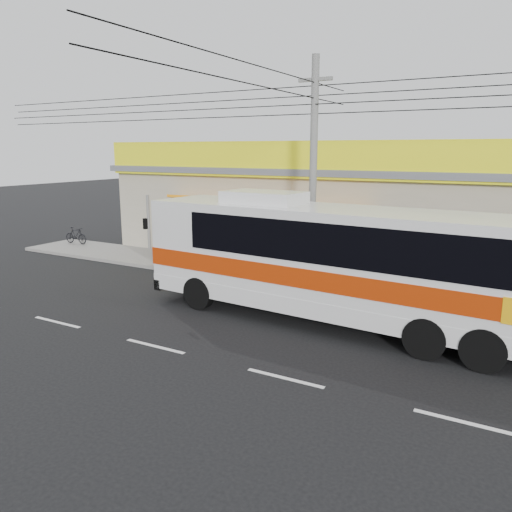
# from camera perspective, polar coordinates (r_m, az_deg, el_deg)

# --- Properties ---
(ground) EXTENTS (120.00, 120.00, 0.00)m
(ground) POSITION_cam_1_polar(r_m,az_deg,el_deg) (16.13, -5.60, -7.30)
(ground) COLOR black
(ground) RESTS_ON ground
(sidewalk) EXTENTS (30.00, 3.20, 0.15)m
(sidewalk) POSITION_cam_1_polar(r_m,az_deg,el_deg) (21.08, 3.78, -2.39)
(sidewalk) COLOR slate
(sidewalk) RESTS_ON ground
(lane_markings) EXTENTS (50.00, 0.12, 0.01)m
(lane_markings) POSITION_cam_1_polar(r_m,az_deg,el_deg) (14.29, -11.44, -10.09)
(lane_markings) COLOR silver
(lane_markings) RESTS_ON ground
(storefront_building) EXTENTS (22.60, 9.20, 5.70)m
(storefront_building) POSITION_cam_1_polar(r_m,az_deg,el_deg) (25.70, 9.23, 5.15)
(storefront_building) COLOR #A8A087
(storefront_building) RESTS_ON ground
(coach_bus) EXTENTS (13.13, 3.58, 4.00)m
(coach_bus) POSITION_cam_1_polar(r_m,az_deg,el_deg) (15.30, 10.12, -0.16)
(coach_bus) COLOR silver
(coach_bus) RESTS_ON ground
(motorbike_red) EXTENTS (1.75, 0.83, 0.88)m
(motorbike_red) POSITION_cam_1_polar(r_m,az_deg,el_deg) (23.14, -9.22, 0.10)
(motorbike_red) COLOR maroon
(motorbike_red) RESTS_ON sidewalk
(motorbike_dark) EXTENTS (1.57, 0.49, 0.94)m
(motorbike_dark) POSITION_cam_1_polar(r_m,az_deg,el_deg) (29.66, -19.89, 2.22)
(motorbike_dark) COLOR black
(motorbike_dark) RESTS_ON sidewalk
(utility_pole) EXTENTS (34.00, 14.00, 8.67)m
(utility_pole) POSITION_cam_1_polar(r_m,az_deg,el_deg) (19.09, 6.75, 17.46)
(utility_pole) COLOR slate
(utility_pole) RESTS_ON ground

